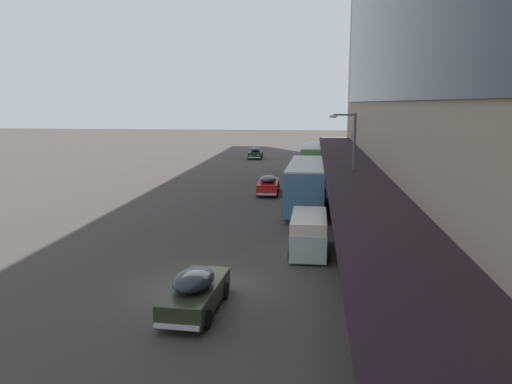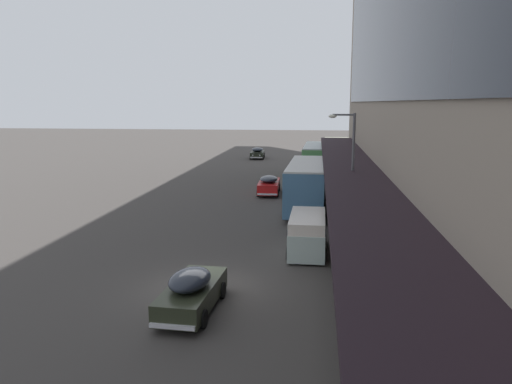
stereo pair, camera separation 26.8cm
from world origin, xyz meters
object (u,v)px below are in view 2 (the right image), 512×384
(vw_van, at_px, (307,231))
(sedan_far_back, at_px, (192,291))
(sedan_lead_mid, at_px, (257,153))
(street_lamp, at_px, (350,164))
(transit_bus_kerbside_rear, at_px, (317,158))
(pedestrian_at_kerb, at_px, (361,238))
(transit_bus_kerbside_front, at_px, (307,183))
(sedan_second_near, at_px, (269,185))

(vw_van, bearing_deg, sedan_far_back, -117.29)
(sedan_lead_mid, relative_size, street_lamp, 0.66)
(transit_bus_kerbside_rear, height_order, pedestrian_at_kerb, transit_bus_kerbside_rear)
(transit_bus_kerbside_front, relative_size, sedan_far_back, 2.17)
(transit_bus_kerbside_rear, xyz_separation_m, vw_van, (-0.36, -27.66, -0.72))
(sedan_far_back, height_order, vw_van, vw_van)
(sedan_lead_mid, relative_size, pedestrian_at_kerb, 2.40)
(sedan_lead_mid, height_order, street_lamp, street_lamp)
(pedestrian_at_kerb, bearing_deg, transit_bus_kerbside_front, 103.69)
(street_lamp, bearing_deg, pedestrian_at_kerb, -86.55)
(vw_van, bearing_deg, pedestrian_at_kerb, -25.29)
(transit_bus_kerbside_rear, bearing_deg, pedestrian_at_kerb, -85.72)
(sedan_far_back, xyz_separation_m, vw_van, (3.99, 7.74, 0.33))
(sedan_far_back, bearing_deg, sedan_lead_mid, 94.14)
(sedan_second_near, relative_size, sedan_far_back, 1.04)
(transit_bus_kerbside_front, xyz_separation_m, transit_bus_kerbside_rear, (0.64, 17.36, -0.09))
(sedan_second_near, xyz_separation_m, sedan_lead_mid, (-4.12, 26.35, -0.03))
(sedan_lead_mid, xyz_separation_m, vw_van, (7.63, -42.50, 0.36))
(transit_bus_kerbside_front, distance_m, pedestrian_at_kerb, 11.85)
(sedan_second_near, xyz_separation_m, vw_van, (3.51, -16.14, 0.33))
(transit_bus_kerbside_front, xyz_separation_m, pedestrian_at_kerb, (2.80, -11.49, -0.73))
(transit_bus_kerbside_front, relative_size, pedestrian_at_kerb, 5.29)
(sedan_far_back, distance_m, street_lamp, 13.46)
(sedan_second_near, distance_m, pedestrian_at_kerb, 18.36)
(sedan_lead_mid, bearing_deg, pedestrian_at_kerb, -76.92)
(street_lamp, bearing_deg, vw_van, -120.78)
(sedan_second_near, distance_m, vw_van, 16.52)
(transit_bus_kerbside_front, height_order, vw_van, transit_bus_kerbside_front)
(sedan_lead_mid, distance_m, sedan_far_back, 50.36)
(transit_bus_kerbside_rear, distance_m, sedan_lead_mid, 16.88)
(transit_bus_kerbside_front, bearing_deg, street_lamp, -69.16)
(pedestrian_at_kerb, relative_size, street_lamp, 0.28)
(transit_bus_kerbside_front, bearing_deg, sedan_far_back, -101.63)
(sedan_far_back, xyz_separation_m, pedestrian_at_kerb, (6.51, 6.55, 0.41))
(pedestrian_at_kerb, bearing_deg, sedan_far_back, -134.84)
(sedan_lead_mid, xyz_separation_m, street_lamp, (9.85, -38.77, 3.35))
(sedan_far_back, bearing_deg, street_lamp, 61.55)
(pedestrian_at_kerb, bearing_deg, sedan_lead_mid, 103.08)
(transit_bus_kerbside_rear, distance_m, vw_van, 27.68)
(vw_van, bearing_deg, transit_bus_kerbside_rear, 89.26)
(transit_bus_kerbside_front, xyz_separation_m, vw_van, (0.28, -10.30, -0.81))
(sedan_lead_mid, height_order, vw_van, vw_van)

